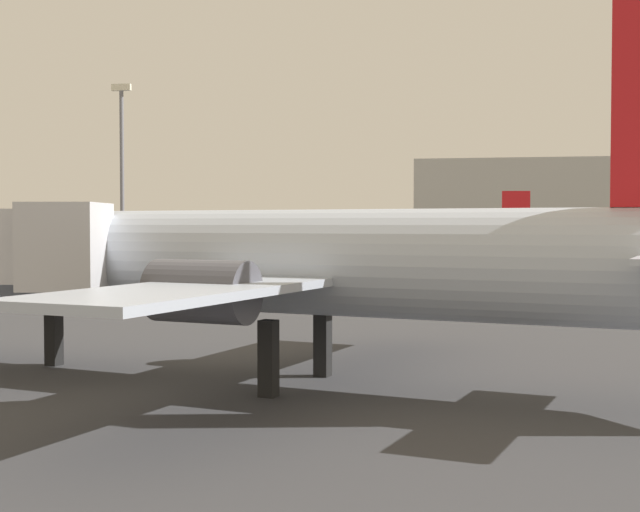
{
  "coord_description": "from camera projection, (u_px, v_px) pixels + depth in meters",
  "views": [
    {
      "loc": [
        0.14,
        -9.36,
        5.12
      ],
      "look_at": [
        -7.96,
        33.56,
        3.54
      ],
      "focal_mm": 49.76,
      "sensor_mm": 36.0,
      "label": 1
    }
  ],
  "objects": [
    {
      "name": "airplane_at_gate",
      "position": [
        269.0,
        261.0,
        28.27
      ],
      "size": [
        33.57,
        23.05,
        11.69
      ],
      "rotation": [
        0.0,
        0.0,
        2.9
      ],
      "color": "#B2BCCC",
      "rests_on": "ground_plane"
    },
    {
      "name": "airplane_distant",
      "position": [
        2.0,
        248.0,
        64.64
      ],
      "size": [
        26.31,
        27.37,
        10.73
      ],
      "rotation": [
        0.0,
        0.0,
        -0.15
      ],
      "color": "white",
      "rests_on": "ground_plane"
    },
    {
      "name": "light_mast_left",
      "position": [
        122.0,
        165.0,
        106.84
      ],
      "size": [
        2.4,
        0.5,
        21.95
      ],
      "color": "slate",
      "rests_on": "ground_plane"
    },
    {
      "name": "terminal_building",
      "position": [
        610.0,
        209.0,
        141.46
      ],
      "size": [
        60.83,
        23.81,
        15.07
      ],
      "primitive_type": "cube",
      "color": "#B7B7B2",
      "rests_on": "ground_plane"
    },
    {
      "name": "airplane_far_left",
      "position": [
        615.0,
        251.0,
        75.09
      ],
      "size": [
        24.0,
        16.7,
        7.93
      ],
      "rotation": [
        0.0,
        0.0,
        0.13
      ],
      "color": "silver",
      "rests_on": "ground_plane"
    }
  ]
}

